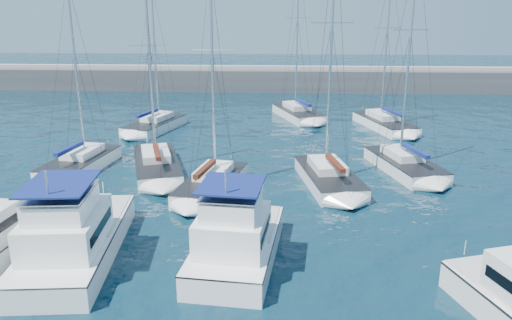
{
  "coord_description": "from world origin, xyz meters",
  "views": [
    {
      "loc": [
        2.19,
        -21.52,
        11.65
      ],
      "look_at": [
        0.79,
        6.6,
        3.0
      ],
      "focal_mm": 35.0,
      "sensor_mm": 36.0,
      "label": 1
    }
  ],
  "objects_px": {
    "sailboat_back_a": "(155,125)",
    "sailboat_mid_e": "(404,164)",
    "sailboat_mid_a": "(81,163)",
    "motor_yacht_port_inner": "(73,239)",
    "sailboat_mid_c": "(212,183)",
    "sailboat_mid_b": "(157,165)",
    "sailboat_mid_d": "(329,177)",
    "sailboat_back_b": "(298,113)",
    "sailboat_back_c": "(384,123)",
    "motor_yacht_stbd_inner": "(236,241)"
  },
  "relations": [
    {
      "from": "motor_yacht_port_inner",
      "to": "sailboat_mid_c",
      "type": "distance_m",
      "value": 11.07
    },
    {
      "from": "sailboat_back_a",
      "to": "sailboat_mid_c",
      "type": "bearing_deg",
      "value": -48.31
    },
    {
      "from": "sailboat_mid_e",
      "to": "sailboat_back_b",
      "type": "height_order",
      "value": "sailboat_back_b"
    },
    {
      "from": "sailboat_mid_a",
      "to": "sailboat_mid_e",
      "type": "distance_m",
      "value": 24.11
    },
    {
      "from": "motor_yacht_port_inner",
      "to": "sailboat_back_c",
      "type": "height_order",
      "value": "sailboat_back_c"
    },
    {
      "from": "sailboat_mid_d",
      "to": "sailboat_mid_e",
      "type": "xyz_separation_m",
      "value": [
        5.86,
        3.17,
        -0.01
      ]
    },
    {
      "from": "sailboat_back_c",
      "to": "sailboat_mid_b",
      "type": "bearing_deg",
      "value": -159.02
    },
    {
      "from": "motor_yacht_port_inner",
      "to": "sailboat_mid_e",
      "type": "xyz_separation_m",
      "value": [
        18.96,
        14.55,
        -0.59
      ]
    },
    {
      "from": "sailboat_mid_d",
      "to": "sailboat_back_a",
      "type": "bearing_deg",
      "value": 125.64
    },
    {
      "from": "sailboat_mid_b",
      "to": "sailboat_mid_d",
      "type": "distance_m",
      "value": 12.61
    },
    {
      "from": "sailboat_back_a",
      "to": "sailboat_mid_b",
      "type": "bearing_deg",
      "value": -59.36
    },
    {
      "from": "sailboat_back_a",
      "to": "sailboat_back_b",
      "type": "relative_size",
      "value": 0.83
    },
    {
      "from": "sailboat_mid_a",
      "to": "sailboat_back_a",
      "type": "xyz_separation_m",
      "value": [
        2.55,
        12.62,
        0.0
      ]
    },
    {
      "from": "motor_yacht_stbd_inner",
      "to": "sailboat_back_c",
      "type": "relative_size",
      "value": 0.53
    },
    {
      "from": "motor_yacht_port_inner",
      "to": "sailboat_back_c",
      "type": "bearing_deg",
      "value": 48.95
    },
    {
      "from": "sailboat_mid_a",
      "to": "sailboat_back_c",
      "type": "relative_size",
      "value": 0.89
    },
    {
      "from": "sailboat_mid_c",
      "to": "sailboat_back_b",
      "type": "bearing_deg",
      "value": 85.37
    },
    {
      "from": "motor_yacht_stbd_inner",
      "to": "sailboat_mid_d",
      "type": "distance_m",
      "value": 12.52
    },
    {
      "from": "sailboat_mid_a",
      "to": "sailboat_back_b",
      "type": "xyz_separation_m",
      "value": [
        16.82,
        18.98,
        0.03
      ]
    },
    {
      "from": "sailboat_back_b",
      "to": "sailboat_mid_c",
      "type": "bearing_deg",
      "value": -125.4
    },
    {
      "from": "motor_yacht_port_inner",
      "to": "sailboat_mid_d",
      "type": "relative_size",
      "value": 0.59
    },
    {
      "from": "sailboat_mid_b",
      "to": "sailboat_mid_a",
      "type": "bearing_deg",
      "value": 159.91
    },
    {
      "from": "motor_yacht_port_inner",
      "to": "sailboat_mid_c",
      "type": "bearing_deg",
      "value": 55.7
    },
    {
      "from": "motor_yacht_port_inner",
      "to": "sailboat_mid_b",
      "type": "bearing_deg",
      "value": 81.55
    },
    {
      "from": "motor_yacht_port_inner",
      "to": "sailboat_mid_c",
      "type": "relative_size",
      "value": 0.7
    },
    {
      "from": "sailboat_mid_a",
      "to": "sailboat_mid_b",
      "type": "bearing_deg",
      "value": 5.64
    },
    {
      "from": "sailboat_mid_c",
      "to": "sailboat_back_b",
      "type": "distance_m",
      "value": 23.95
    },
    {
      "from": "motor_yacht_port_inner",
      "to": "sailboat_mid_b",
      "type": "relative_size",
      "value": 0.7
    },
    {
      "from": "motor_yacht_stbd_inner",
      "to": "sailboat_back_c",
      "type": "xyz_separation_m",
      "value": [
        12.45,
        28.26,
        -0.61
      ]
    },
    {
      "from": "sailboat_mid_d",
      "to": "sailboat_back_a",
      "type": "distance_m",
      "value": 21.74
    },
    {
      "from": "motor_yacht_port_inner",
      "to": "sailboat_mid_d",
      "type": "distance_m",
      "value": 17.36
    },
    {
      "from": "sailboat_back_c",
      "to": "sailboat_back_b",
      "type": "bearing_deg",
      "value": 136.28
    },
    {
      "from": "sailboat_mid_c",
      "to": "sailboat_back_a",
      "type": "relative_size",
      "value": 1.03
    },
    {
      "from": "motor_yacht_port_inner",
      "to": "motor_yacht_stbd_inner",
      "type": "height_order",
      "value": "same"
    },
    {
      "from": "sailboat_back_a",
      "to": "sailboat_back_c",
      "type": "height_order",
      "value": "sailboat_back_c"
    },
    {
      "from": "sailboat_mid_c",
      "to": "sailboat_mid_d",
      "type": "distance_m",
      "value": 7.98
    },
    {
      "from": "sailboat_mid_b",
      "to": "sailboat_back_c",
      "type": "relative_size",
      "value": 0.93
    },
    {
      "from": "sailboat_mid_d",
      "to": "sailboat_back_c",
      "type": "height_order",
      "value": "sailboat_mid_d"
    },
    {
      "from": "sailboat_mid_a",
      "to": "sailboat_mid_c",
      "type": "xyz_separation_m",
      "value": [
        10.45,
        -4.11,
        0.01
      ]
    },
    {
      "from": "sailboat_back_a",
      "to": "sailboat_mid_e",
      "type": "bearing_deg",
      "value": -12.43
    },
    {
      "from": "motor_yacht_stbd_inner",
      "to": "sailboat_mid_b",
      "type": "distance_m",
      "value": 15.21
    },
    {
      "from": "motor_yacht_stbd_inner",
      "to": "sailboat_mid_a",
      "type": "bearing_deg",
      "value": 139.24
    },
    {
      "from": "motor_yacht_stbd_inner",
      "to": "sailboat_back_a",
      "type": "xyz_separation_m",
      "value": [
        -10.33,
        26.34,
        -0.62
      ]
    },
    {
      "from": "sailboat_back_b",
      "to": "sailboat_mid_b",
      "type": "bearing_deg",
      "value": -139.74
    },
    {
      "from": "sailboat_mid_a",
      "to": "sailboat_back_c",
      "type": "bearing_deg",
      "value": 38.08
    },
    {
      "from": "sailboat_mid_c",
      "to": "sailboat_back_b",
      "type": "xyz_separation_m",
      "value": [
        6.37,
        23.09,
        0.02
      ]
    },
    {
      "from": "sailboat_mid_a",
      "to": "sailboat_mid_e",
      "type": "xyz_separation_m",
      "value": [
        24.1,
        0.75,
        0.03
      ]
    },
    {
      "from": "sailboat_mid_b",
      "to": "sailboat_mid_e",
      "type": "height_order",
      "value": "sailboat_mid_e"
    },
    {
      "from": "sailboat_back_b",
      "to": "sailboat_mid_e",
      "type": "bearing_deg",
      "value": -88.2
    },
    {
      "from": "sailboat_mid_a",
      "to": "sailboat_mid_e",
      "type": "height_order",
      "value": "sailboat_mid_e"
    }
  ]
}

